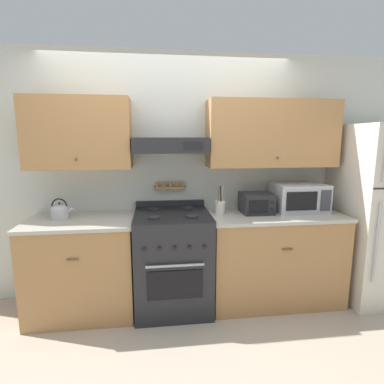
# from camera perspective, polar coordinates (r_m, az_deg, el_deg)

# --- Properties ---
(ground_plane) EXTENTS (16.00, 16.00, 0.00)m
(ground_plane) POSITION_cam_1_polar(r_m,az_deg,el_deg) (2.99, -3.18, -23.91)
(ground_plane) COLOR #B2A38E
(wall_back) EXTENTS (5.20, 0.46, 2.55)m
(wall_back) POSITION_cam_1_polar(r_m,az_deg,el_deg) (3.15, -2.88, 5.53)
(wall_back) COLOR silver
(wall_back) RESTS_ON ground_plane
(counter_left) EXTENTS (0.99, 0.69, 0.93)m
(counter_left) POSITION_cam_1_polar(r_m,az_deg,el_deg) (3.16, -20.00, -13.07)
(counter_left) COLOR #AD7A47
(counter_left) RESTS_ON ground_plane
(counter_right) EXTENTS (1.35, 0.69, 0.93)m
(counter_right) POSITION_cam_1_polar(r_m,az_deg,el_deg) (3.30, 15.06, -11.76)
(counter_right) COLOR #AD7A47
(counter_right) RESTS_ON ground_plane
(stove_range) EXTENTS (0.73, 0.73, 1.03)m
(stove_range) POSITION_cam_1_polar(r_m,az_deg,el_deg) (3.05, -3.71, -12.87)
(stove_range) COLOR #232326
(stove_range) RESTS_ON ground_plane
(refrigerator) EXTENTS (0.66, 0.77, 1.82)m
(refrigerator) POSITION_cam_1_polar(r_m,az_deg,el_deg) (3.66, 31.26, -3.48)
(refrigerator) COLOR beige
(refrigerator) RESTS_ON ground_plane
(tea_kettle) EXTENTS (0.21, 0.16, 0.20)m
(tea_kettle) POSITION_cam_1_polar(r_m,az_deg,el_deg) (3.09, -23.85, -3.32)
(tea_kettle) COLOR #B7B7BC
(tea_kettle) RESTS_ON counter_left
(microwave) EXTENTS (0.52, 0.38, 0.29)m
(microwave) POSITION_cam_1_polar(r_m,az_deg,el_deg) (3.31, 19.67, -0.97)
(microwave) COLOR #ADAFB5
(microwave) RESTS_ON counter_right
(utensil_crock) EXTENTS (0.11, 0.11, 0.29)m
(utensil_crock) POSITION_cam_1_polar(r_m,az_deg,el_deg) (3.03, 5.37, -2.78)
(utensil_crock) COLOR silver
(utensil_crock) RESTS_ON counter_right
(toaster_oven) EXTENTS (0.30, 0.31, 0.20)m
(toaster_oven) POSITION_cam_1_polar(r_m,az_deg,el_deg) (3.12, 12.12, -2.07)
(toaster_oven) COLOR #232326
(toaster_oven) RESTS_ON counter_right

